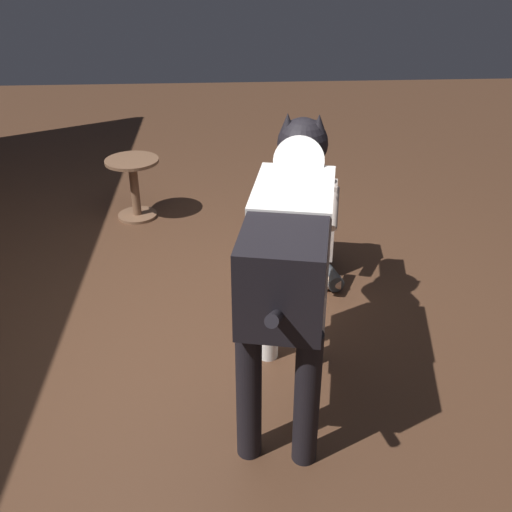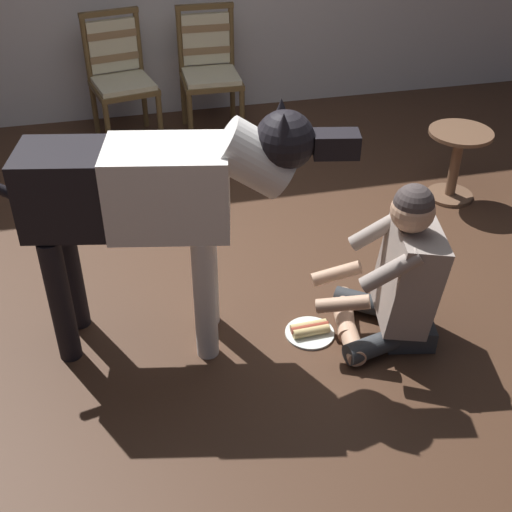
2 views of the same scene
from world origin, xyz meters
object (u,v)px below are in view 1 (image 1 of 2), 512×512
person_sitting_on_floor (305,224)px  round_side_table (134,183)px  hot_dog_on_plate (298,301)px  large_dog (291,241)px

person_sitting_on_floor → round_side_table: 1.58m
person_sitting_on_floor → round_side_table: size_ratio=1.77×
round_side_table → person_sitting_on_floor: bearing=-127.6°
hot_dog_on_plate → round_side_table: size_ratio=0.52×
hot_dog_on_plate → round_side_table: bearing=40.1°
large_dog → hot_dog_on_plate: 1.10m
person_sitting_on_floor → hot_dog_on_plate: (-0.42, 0.09, -0.34)m
round_side_table → large_dog: bearing=-154.2°
person_sitting_on_floor → large_dog: bearing=168.4°
person_sitting_on_floor → hot_dog_on_plate: size_ratio=3.39×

